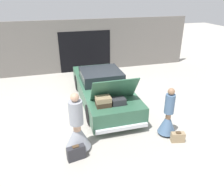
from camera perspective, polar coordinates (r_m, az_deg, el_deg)
ground_plane at (r=9.00m, az=-2.33°, el=-2.07°), size 40.00×40.00×0.00m
garage_wall_back at (r=12.29m, az=-7.09°, el=12.20°), size 12.00×0.14×2.80m
car at (r=8.75m, az=-2.42°, el=1.31°), size 1.83×4.92×1.66m
person_left at (r=6.20m, az=-9.05°, el=-9.52°), size 0.72×0.72×1.76m
person_right at (r=6.97m, az=14.39°, el=-6.32°), size 0.56×0.56×1.58m
suitcase_beside_left_person at (r=6.11m, az=-9.34°, el=-15.08°), size 0.51×0.26×0.44m
suitcase_beside_right_person at (r=6.95m, az=16.79°, el=-10.85°), size 0.43×0.26×0.33m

